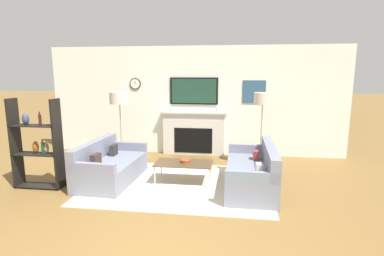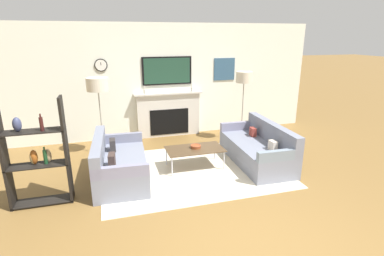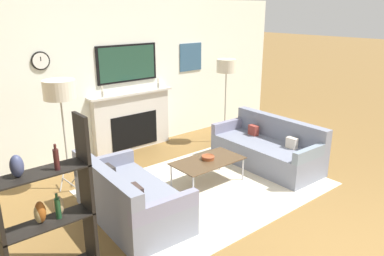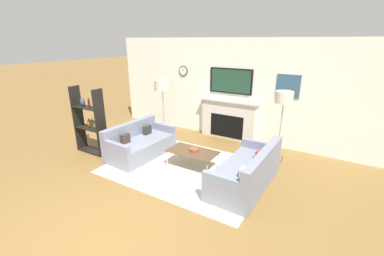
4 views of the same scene
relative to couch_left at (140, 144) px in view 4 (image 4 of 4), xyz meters
name	(u,v)px [view 4 (image 4 of 4)]	position (x,y,z in m)	size (l,w,h in m)	color
ground_plane	(103,233)	(1.34, -2.30, -0.27)	(60.00, 60.00, 0.00)	brown
fireplace_wall	(231,95)	(1.34, 2.22, 0.95)	(7.44, 0.28, 2.70)	white
area_rug	(187,168)	(1.34, 0.00, -0.27)	(3.28, 2.41, 0.01)	beige
couch_left	(140,144)	(0.00, 0.00, 0.00)	(0.93, 1.68, 0.76)	slate
couch_right	(247,173)	(2.68, 0.00, 0.00)	(0.87, 1.86, 0.78)	slate
coffee_table	(192,152)	(1.41, 0.10, 0.09)	(1.07, 0.59, 0.39)	#4C3823
decorative_bowl	(194,150)	(1.44, 0.13, 0.15)	(0.20, 0.20, 0.06)	brown
floor_lamp_left	(163,86)	(-0.25, 1.29, 1.20)	(0.44, 0.44, 1.63)	#9E998E
floor_lamp_right	(284,99)	(2.93, 1.29, 1.21)	(0.37, 0.37, 1.64)	#9E998E
shelf_unit	(89,122)	(-1.14, -0.47, 0.51)	(0.85, 0.28, 1.61)	black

